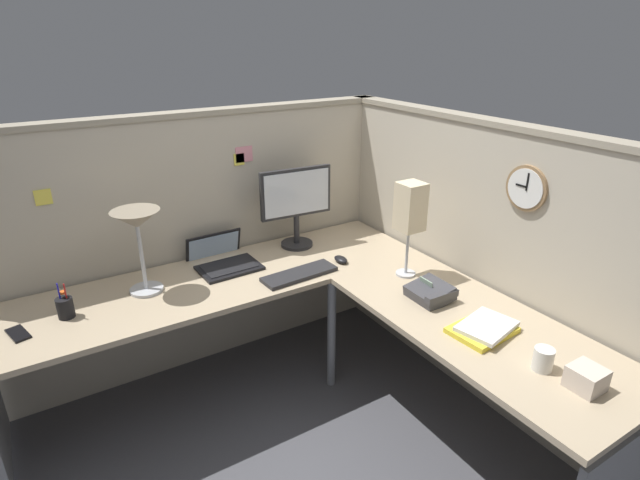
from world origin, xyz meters
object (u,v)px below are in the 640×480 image
at_px(pen_cup, 65,307).
at_px(wall_clock, 527,188).
at_px(laptop, 222,259).
at_px(keyboard, 299,274).
at_px(desk_lamp_dome, 137,226).
at_px(book_stack, 484,328).
at_px(computer_mouse, 341,259).
at_px(cell_phone, 18,334).
at_px(office_phone, 431,293).
at_px(desk_lamp_paper, 410,210).
at_px(coffee_mug, 543,359).
at_px(tissue_box, 586,378).
at_px(monitor, 296,201).

height_order(pen_cup, wall_clock, wall_clock).
relative_size(laptop, keyboard, 0.91).
xyz_separation_m(desk_lamp_dome, book_stack, (1.19, -1.20, -0.34)).
bearing_deg(computer_mouse, pen_cup, 172.79).
bearing_deg(computer_mouse, cell_phone, 175.34).
height_order(keyboard, office_phone, office_phone).
distance_m(laptop, cell_phone, 1.08).
relative_size(book_stack, desk_lamp_paper, 0.59).
relative_size(keyboard, coffee_mug, 4.48).
height_order(cell_phone, tissue_box, tissue_box).
xyz_separation_m(coffee_mug, wall_clock, (0.39, 0.47, 0.53)).
height_order(pen_cup, office_phone, pen_cup).
xyz_separation_m(desk_lamp_dome, office_phone, (1.20, -0.85, -0.33)).
bearing_deg(book_stack, desk_lamp_paper, 82.15).
bearing_deg(desk_lamp_dome, laptop, 13.07).
height_order(keyboard, cell_phone, keyboard).
relative_size(laptop, pen_cup, 2.17).
height_order(desk_lamp_paper, tissue_box, desk_lamp_paper).
bearing_deg(tissue_box, laptop, 112.98).
relative_size(cell_phone, office_phone, 0.69).
bearing_deg(coffee_mug, computer_mouse, 95.42).
bearing_deg(desk_lamp_paper, wall_clock, -57.59).
xyz_separation_m(keyboard, pen_cup, (-1.15, 0.21, 0.04)).
height_order(computer_mouse, cell_phone, computer_mouse).
height_order(laptop, desk_lamp_paper, desk_lamp_paper).
bearing_deg(wall_clock, cell_phone, 156.89).
bearing_deg(monitor, book_stack, -80.17).
distance_m(computer_mouse, tissue_box, 1.43).
distance_m(coffee_mug, wall_clock, 0.81).
bearing_deg(laptop, coffee_mug, -66.12).
height_order(computer_mouse, desk_lamp_dome, desk_lamp_dome).
distance_m(cell_phone, tissue_box, 2.39).
relative_size(computer_mouse, pen_cup, 0.58).
height_order(monitor, computer_mouse, monitor).
distance_m(desk_lamp_dome, coffee_mug, 1.94).
bearing_deg(coffee_mug, pen_cup, 137.34).
bearing_deg(coffee_mug, book_stack, 88.20).
height_order(book_stack, wall_clock, wall_clock).
bearing_deg(wall_clock, computer_mouse, 122.94).
bearing_deg(desk_lamp_dome, pen_cup, -170.76).
distance_m(desk_lamp_dome, office_phone, 1.50).
height_order(coffee_mug, tissue_box, coffee_mug).
xyz_separation_m(keyboard, wall_clock, (0.81, -0.76, 0.56)).
height_order(computer_mouse, wall_clock, wall_clock).
bearing_deg(office_phone, pen_cup, 153.53).
height_order(keyboard, tissue_box, tissue_box).
relative_size(computer_mouse, tissue_box, 0.87).
bearing_deg(coffee_mug, desk_lamp_paper, 84.11).
height_order(office_phone, tissue_box, office_phone).
bearing_deg(office_phone, computer_mouse, 102.68).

